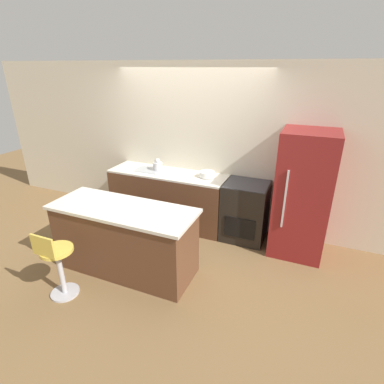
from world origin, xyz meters
TOP-DOWN VIEW (x-y plane):
  - ground_plane at (0.00, 0.00)m, footprint 14.00×14.00m
  - wall_back at (0.00, 0.64)m, footprint 8.00×0.06m
  - back_counter at (-0.30, 0.32)m, footprint 1.97×0.59m
  - kitchen_island at (-0.22, -1.07)m, footprint 1.87×0.71m
  - oven_range at (1.03, 0.32)m, footprint 0.65×0.61m
  - refrigerator at (1.81, 0.26)m, footprint 0.71×0.72m
  - stool_chair at (-0.63, -1.80)m, footprint 0.37×0.37m
  - kettle at (-0.50, 0.36)m, footprint 0.15×0.15m
  - mixing_bowl at (0.38, 0.36)m, footprint 0.24×0.24m

SIDE VIEW (x-z plane):
  - ground_plane at x=0.00m, z-range 0.00..0.00m
  - stool_chair at x=-0.63m, z-range 0.01..0.88m
  - back_counter at x=-0.30m, z-range 0.00..0.91m
  - kitchen_island at x=-0.22m, z-range 0.00..0.91m
  - oven_range at x=1.03m, z-range 0.00..0.91m
  - refrigerator at x=1.81m, z-range 0.00..1.77m
  - mixing_bowl at x=0.38m, z-range 0.91..1.00m
  - kettle at x=-0.50m, z-range 0.89..1.09m
  - wall_back at x=0.00m, z-range 0.00..2.60m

